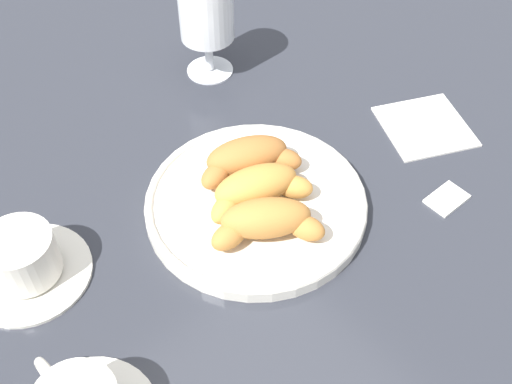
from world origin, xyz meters
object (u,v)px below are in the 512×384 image
at_px(croissant_extra, 266,221).
at_px(sugar_packet, 447,198).
at_px(coffee_cup_near, 23,260).
at_px(croissant_large, 248,158).
at_px(pastry_plate, 256,203).
at_px(folded_napkin, 425,126).
at_px(juice_glass_left, 206,16).
at_px(croissant_small, 257,188).

xyz_separation_m(croissant_extra, sugar_packet, (-0.21, 0.09, -0.04)).
distance_m(croissant_extra, coffee_cup_near, 0.26).
height_order(croissant_large, croissant_extra, same).
xyz_separation_m(croissant_large, sugar_packet, (-0.16, 0.18, -0.04)).
height_order(pastry_plate, sugar_packet, pastry_plate).
relative_size(sugar_packet, folded_napkin, 0.45).
bearing_deg(croissant_large, juice_glass_left, -116.54).
distance_m(pastry_plate, croissant_extra, 0.06).
bearing_deg(croissant_small, coffee_cup_near, -21.19).
bearing_deg(folded_napkin, coffee_cup_near, -14.56).
bearing_deg(coffee_cup_near, pastry_plate, 159.50).
bearing_deg(croissant_large, croissant_extra, 61.02).
distance_m(pastry_plate, folded_napkin, 0.27).
bearing_deg(sugar_packet, croissant_large, -48.14).
distance_m(pastry_plate, juice_glass_left, 0.29).
height_order(pastry_plate, folded_napkin, pastry_plate).
xyz_separation_m(pastry_plate, sugar_packet, (-0.18, 0.14, -0.01)).
xyz_separation_m(croissant_extra, coffee_cup_near, (0.22, -0.14, -0.01)).
relative_size(coffee_cup_near, sugar_packet, 2.72).
relative_size(croissant_extra, coffee_cup_near, 0.88).
xyz_separation_m(sugar_packet, folded_napkin, (-0.08, -0.10, -0.00)).
relative_size(croissant_large, coffee_cup_near, 0.93).
relative_size(pastry_plate, folded_napkin, 2.38).
bearing_deg(folded_napkin, croissant_large, -18.55).
xyz_separation_m(juice_glass_left, sugar_packet, (-0.06, 0.39, -0.09)).
distance_m(croissant_extra, folded_napkin, 0.29).
height_order(pastry_plate, croissant_extra, croissant_extra).
relative_size(juice_glass_left, folded_napkin, 1.27).
relative_size(croissant_large, sugar_packet, 2.53).
height_order(croissant_small, sugar_packet, croissant_small).
distance_m(sugar_packet, folded_napkin, 0.13).
distance_m(croissant_small, croissant_extra, 0.05).
height_order(coffee_cup_near, juice_glass_left, juice_glass_left).
xyz_separation_m(croissant_extra, juice_glass_left, (-0.15, -0.29, 0.05)).
relative_size(croissant_extra, juice_glass_left, 0.86).
relative_size(pastry_plate, coffee_cup_near, 1.93).
height_order(croissant_extra, sugar_packet, croissant_extra).
xyz_separation_m(pastry_plate, croissant_small, (0.00, 0.00, 0.03)).
bearing_deg(pastry_plate, croissant_small, 72.09).
height_order(pastry_plate, juice_glass_left, juice_glass_left).
height_order(croissant_small, coffee_cup_near, croissant_small).
relative_size(coffee_cup_near, juice_glass_left, 0.97).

